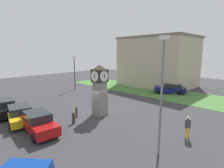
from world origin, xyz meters
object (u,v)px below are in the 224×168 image
Objects in this scene: car_end_of_row at (170,88)px; bollard_near_tower at (76,112)px; car_by_building at (39,123)px; pedestrian_near_bench at (188,126)px; car_near_tower at (20,114)px; clock_tower at (100,89)px; car_navy_sedan at (5,107)px; street_lamp_far_side at (162,90)px; bollard_mid_row at (74,118)px; street_lamp_near_road at (74,70)px.

bollard_near_tower is at bearing -96.98° from car_end_of_row.
pedestrian_near_bench is (8.68, 6.94, 0.15)m from car_by_building.
car_near_tower is (-2.51, -4.15, 0.21)m from bollard_near_tower.
clock_tower is 4.66× the size of bollard_near_tower.
car_navy_sedan is 0.64× the size of street_lamp_far_side.
bollard_mid_row is 14.87m from street_lamp_near_road.
car_by_building is 0.89× the size of car_end_of_row.
car_by_building is at bearing -155.63° from street_lamp_far_side.
clock_tower is 4.89× the size of bollard_mid_row.
car_end_of_row is at bearing 83.02° from bollard_near_tower.
clock_tower reaches higher than car_by_building.
clock_tower is 1.02× the size of car_end_of_row.
car_near_tower is 0.79× the size of street_lamp_near_road.
pedestrian_near_bench is at bearing 81.51° from street_lamp_far_side.
car_navy_sedan is at bearing -173.60° from car_near_tower.
pedestrian_near_bench is at bearing 38.66° from car_by_building.
bollard_near_tower is at bearing -33.98° from street_lamp_near_road.
clock_tower is 1.15× the size of car_by_building.
street_lamp_near_road is (-20.18, 4.29, 2.27)m from pedestrian_near_bench.
car_end_of_row reaches higher than bollard_near_tower.
car_end_of_row is 0.89× the size of street_lamp_near_road.
street_lamp_far_side is at bearing -0.98° from bollard_near_tower.
car_end_of_row is at bearing 69.40° from car_navy_sedan.
street_lamp_near_road reaches higher than car_navy_sedan.
clock_tower is 8.19m from street_lamp_far_side.
car_near_tower is (-3.54, -3.12, 0.24)m from bollard_mid_row.
car_by_building is 19.63m from car_end_of_row.
car_navy_sedan is at bearing -135.31° from clock_tower.
clock_tower is 13.76m from car_end_of_row.
car_end_of_row reaches higher than bollard_mid_row.
car_by_building reaches higher than bollard_near_tower.
bollard_mid_row is 8.53m from street_lamp_far_side.
car_end_of_row is (1.93, 15.72, 0.24)m from bollard_near_tower.
car_navy_sedan is 1.04× the size of car_near_tower.
clock_tower is at bearing 44.69° from car_navy_sedan.
car_by_building is 0.61× the size of street_lamp_far_side.
car_navy_sedan is at bearing -110.60° from car_end_of_row.
pedestrian_near_bench is at bearing 26.57° from bollard_mid_row.
bollard_near_tower is 13.46m from street_lamp_near_road.
street_lamp_far_side is (7.73, 0.88, 3.51)m from bollard_mid_row.
pedestrian_near_bench reaches higher than bollard_mid_row.
car_end_of_row is (0.92, 13.61, -1.83)m from clock_tower.
clock_tower is at bearing -173.26° from pedestrian_near_bench.
pedestrian_near_bench is at bearing 6.74° from clock_tower.
street_lamp_far_side is at bearing 16.79° from car_navy_sedan.
bollard_mid_row is at bearing -44.92° from bollard_near_tower.
street_lamp_far_side reaches higher than car_by_building.
bollard_mid_row is 0.24× the size of car_by_building.
car_navy_sedan is 16.73m from pedestrian_near_bench.
street_lamp_near_road is (-8.43, 11.52, 2.46)m from car_near_tower.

